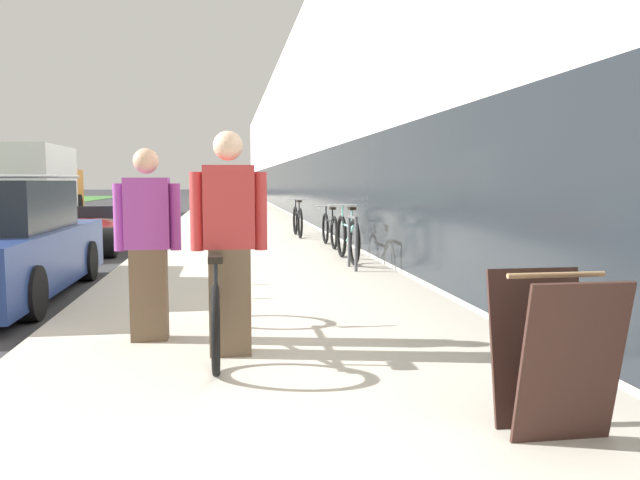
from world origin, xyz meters
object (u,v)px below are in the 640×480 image
(person_rider, at_px, (229,243))
(person_bystander, at_px, (148,245))
(cruiser_bike_middle, at_px, (330,229))
(cruiser_bike_farthest, at_px, (298,221))
(tandem_bicycle, at_px, (217,303))
(vintage_roadster_curbside, at_px, (84,233))
(moving_truck, at_px, (38,180))
(bike_rack_hoop, at_px, (353,237))
(sandwich_board_sign, at_px, (554,353))
(cruiser_bike_nearest, at_px, (348,238))

(person_rider, bearing_deg, person_bystander, 141.08)
(cruiser_bike_middle, height_order, cruiser_bike_farthest, cruiser_bike_farthest)
(tandem_bicycle, xyz_separation_m, vintage_roadster_curbside, (-2.91, 8.43, -0.06))
(person_bystander, xyz_separation_m, vintage_roadster_curbside, (-2.32, 8.17, -0.54))
(tandem_bicycle, xyz_separation_m, moving_truck, (-8.30, 24.38, 1.07))
(person_rider, distance_m, cruiser_bike_middle, 8.35)
(bike_rack_hoop, height_order, vintage_roadster_curbside, bike_rack_hoop)
(vintage_roadster_curbside, xyz_separation_m, moving_truck, (-5.39, 15.95, 1.13))
(person_rider, distance_m, vintage_roadster_curbside, 9.25)
(moving_truck, bearing_deg, bike_rack_hoop, -62.72)
(person_bystander, distance_m, bike_rack_hoop, 4.85)
(tandem_bicycle, distance_m, cruiser_bike_middle, 8.07)
(tandem_bicycle, height_order, person_bystander, person_bystander)
(vintage_roadster_curbside, bearing_deg, sandwich_board_sign, -65.83)
(cruiser_bike_farthest, distance_m, moving_truck, 17.41)
(cruiser_bike_nearest, distance_m, moving_truck, 21.79)
(person_rider, xyz_separation_m, moving_truck, (-8.41, 24.68, 0.53))
(cruiser_bike_middle, bearing_deg, sandwich_board_sign, -92.31)
(tandem_bicycle, xyz_separation_m, person_rider, (0.11, -0.30, 0.54))
(tandem_bicycle, bearing_deg, vintage_roadster_curbside, 109.04)
(bike_rack_hoop, height_order, cruiser_bike_farthest, cruiser_bike_farthest)
(person_bystander, height_order, vintage_roadster_curbside, person_bystander)
(vintage_roadster_curbside, bearing_deg, cruiser_bike_nearest, -31.77)
(cruiser_bike_farthest, bearing_deg, sandwich_board_sign, -90.01)
(person_bystander, height_order, cruiser_bike_farthest, person_bystander)
(bike_rack_hoop, bearing_deg, tandem_bicycle, -115.35)
(cruiser_bike_middle, bearing_deg, cruiser_bike_nearest, -92.10)
(bike_rack_hoop, height_order, cruiser_bike_middle, cruiser_bike_middle)
(person_bystander, xyz_separation_m, cruiser_bike_farthest, (2.44, 10.01, -0.45))
(cruiser_bike_farthest, relative_size, sandwich_board_sign, 2.00)
(cruiser_bike_nearest, bearing_deg, person_rider, -110.15)
(person_rider, relative_size, cruiser_bike_farthest, 0.99)
(person_rider, bearing_deg, cruiser_bike_nearest, 69.85)
(tandem_bicycle, relative_size, cruiser_bike_nearest, 1.26)
(sandwich_board_sign, bearing_deg, moving_truck, 110.92)
(cruiser_bike_middle, bearing_deg, moving_truck, 122.38)
(cruiser_bike_middle, distance_m, cruiser_bike_farthest, 2.56)
(person_rider, relative_size, sandwich_board_sign, 1.98)
(bike_rack_hoop, bearing_deg, person_rider, -112.79)
(cruiser_bike_middle, bearing_deg, cruiser_bike_farthest, 98.95)
(sandwich_board_sign, distance_m, vintage_roadster_curbside, 11.62)
(bike_rack_hoop, xyz_separation_m, sandwich_board_sign, (-0.20, -6.49, -0.06))
(cruiser_bike_farthest, bearing_deg, person_rider, -99.37)
(bike_rack_hoop, xyz_separation_m, cruiser_bike_farthest, (-0.20, 5.95, -0.12))
(moving_truck, bearing_deg, vintage_roadster_curbside, -71.33)
(cruiser_bike_middle, bearing_deg, bike_rack_hoop, -93.36)
(vintage_roadster_curbside, bearing_deg, person_rider, -70.95)
(person_bystander, bearing_deg, person_rider, -38.92)
(cruiser_bike_farthest, xyz_separation_m, sandwich_board_sign, (-0.00, -12.44, 0.06))
(person_bystander, distance_m, cruiser_bike_nearest, 5.75)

